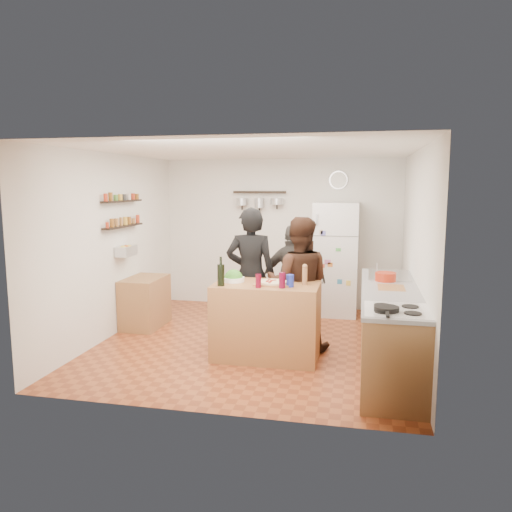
% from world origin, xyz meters
% --- Properties ---
extents(room_shell, '(4.20, 4.20, 4.20)m').
position_xyz_m(room_shell, '(0.00, 0.39, 1.25)').
color(room_shell, brown).
rests_on(room_shell, ground).
extents(prep_island, '(1.25, 0.72, 0.91)m').
position_xyz_m(prep_island, '(0.26, -0.51, 0.46)').
color(prep_island, '#915A35').
rests_on(prep_island, floor).
extents(pizza_board, '(0.42, 0.34, 0.02)m').
position_xyz_m(pizza_board, '(0.34, -0.53, 0.92)').
color(pizza_board, '#945C35').
rests_on(pizza_board, prep_island).
extents(pizza, '(0.34, 0.34, 0.02)m').
position_xyz_m(pizza, '(0.34, -0.53, 0.94)').
color(pizza, beige).
rests_on(pizza, pizza_board).
extents(salad_bowl, '(0.27, 0.27, 0.05)m').
position_xyz_m(salad_bowl, '(-0.16, -0.46, 0.94)').
color(salad_bowl, white).
rests_on(salad_bowl, prep_island).
extents(wine_bottle, '(0.08, 0.08, 0.25)m').
position_xyz_m(wine_bottle, '(-0.24, -0.73, 1.04)').
color(wine_bottle, black).
rests_on(wine_bottle, prep_island).
extents(wine_glass_near, '(0.06, 0.06, 0.16)m').
position_xyz_m(wine_glass_near, '(0.21, -0.75, 0.99)').
color(wine_glass_near, '#5D071B').
rests_on(wine_glass_near, prep_island).
extents(wine_glass_far, '(0.07, 0.07, 0.18)m').
position_xyz_m(wine_glass_far, '(0.48, -0.71, 1.00)').
color(wine_glass_far, '#530720').
rests_on(wine_glass_far, prep_island).
extents(pepper_mill, '(0.06, 0.06, 0.20)m').
position_xyz_m(pepper_mill, '(0.71, -0.46, 1.01)').
color(pepper_mill, '#96653E').
rests_on(pepper_mill, prep_island).
extents(salt_canister, '(0.09, 0.09, 0.14)m').
position_xyz_m(salt_canister, '(0.56, -0.63, 0.98)').
color(salt_canister, '#1C2A9A').
rests_on(salt_canister, prep_island).
extents(person_left, '(0.70, 0.51, 1.79)m').
position_xyz_m(person_left, '(-0.07, 0.08, 0.90)').
color(person_left, black).
rests_on(person_left, floor).
extents(person_center, '(0.86, 0.69, 1.68)m').
position_xyz_m(person_center, '(0.59, -0.08, 0.84)').
color(person_center, black).
rests_on(person_center, floor).
extents(person_back, '(0.90, 0.37, 1.53)m').
position_xyz_m(person_back, '(0.43, 0.57, 0.76)').
color(person_back, '#2E2B29').
rests_on(person_back, floor).
extents(counter_run, '(0.63, 2.63, 0.90)m').
position_xyz_m(counter_run, '(1.70, -0.55, 0.45)').
color(counter_run, '#9E7042').
rests_on(counter_run, floor).
extents(stove_top, '(0.60, 0.62, 0.02)m').
position_xyz_m(stove_top, '(1.70, -1.50, 0.91)').
color(stove_top, white).
rests_on(stove_top, counter_run).
extents(skillet, '(0.23, 0.23, 0.04)m').
position_xyz_m(skillet, '(1.60, -1.58, 0.94)').
color(skillet, black).
rests_on(skillet, stove_top).
extents(sink, '(0.50, 0.80, 0.03)m').
position_xyz_m(sink, '(1.70, 0.30, 0.92)').
color(sink, silver).
rests_on(sink, counter_run).
extents(cutting_board, '(0.30, 0.40, 0.02)m').
position_xyz_m(cutting_board, '(1.70, -0.47, 0.91)').
color(cutting_board, '#966436').
rests_on(cutting_board, counter_run).
extents(red_bowl, '(0.25, 0.25, 0.10)m').
position_xyz_m(red_bowl, '(1.65, -0.09, 0.97)').
color(red_bowl, '#AE2A13').
rests_on(red_bowl, counter_run).
extents(fridge, '(0.70, 0.68, 1.80)m').
position_xyz_m(fridge, '(0.95, 1.75, 0.90)').
color(fridge, white).
rests_on(fridge, floor).
extents(wall_clock, '(0.30, 0.03, 0.30)m').
position_xyz_m(wall_clock, '(0.95, 2.08, 2.15)').
color(wall_clock, silver).
rests_on(wall_clock, back_wall).
extents(spice_shelf_lower, '(0.12, 1.00, 0.02)m').
position_xyz_m(spice_shelf_lower, '(-1.93, 0.20, 1.50)').
color(spice_shelf_lower, black).
rests_on(spice_shelf_lower, left_wall).
extents(spice_shelf_upper, '(0.12, 1.00, 0.02)m').
position_xyz_m(spice_shelf_upper, '(-1.93, 0.20, 1.85)').
color(spice_shelf_upper, black).
rests_on(spice_shelf_upper, left_wall).
extents(produce_basket, '(0.18, 0.35, 0.14)m').
position_xyz_m(produce_basket, '(-1.90, 0.20, 1.15)').
color(produce_basket, silver).
rests_on(produce_basket, left_wall).
extents(side_table, '(0.50, 0.80, 0.73)m').
position_xyz_m(side_table, '(-1.74, 0.42, 0.36)').
color(side_table, '#A37B44').
rests_on(side_table, floor).
extents(pot_rack, '(0.90, 0.04, 0.04)m').
position_xyz_m(pot_rack, '(-0.35, 2.00, 1.95)').
color(pot_rack, black).
rests_on(pot_rack, back_wall).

